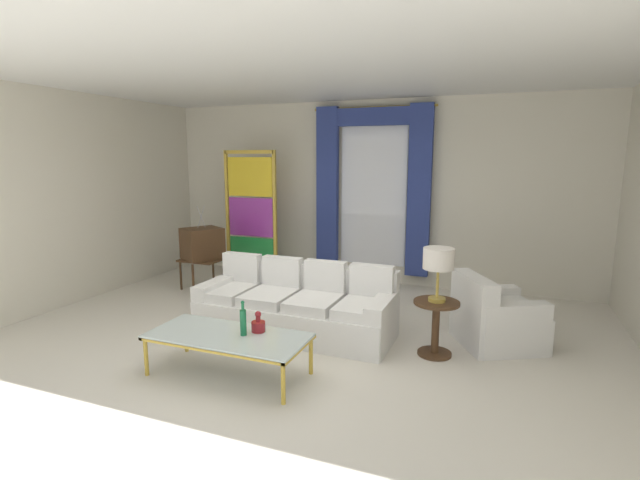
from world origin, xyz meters
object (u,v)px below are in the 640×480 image
object	(u,v)px
peacock_figurine	(270,275)
couch_white_long	(298,307)
round_side_table	(436,323)
vintage_tv	(202,245)
armchair_white	(494,320)
bottle_crystal_tall	(243,321)
coffee_table	(228,338)
stained_glass_divider	(251,220)
table_lamp_brass	(439,261)
bottle_blue_decanter	(258,325)

from	to	relation	value
peacock_figurine	couch_white_long	bearing A→B (deg)	-52.39
peacock_figurine	round_side_table	xyz separation A→B (m)	(2.83, -1.65, 0.14)
vintage_tv	round_side_table	world-z (taller)	vintage_tv
armchair_white	peacock_figurine	world-z (taller)	armchair_white
vintage_tv	armchair_white	world-z (taller)	vintage_tv
bottle_crystal_tall	round_side_table	xyz separation A→B (m)	(1.65, 1.16, -0.20)
coffee_table	peacock_figurine	distance (m)	3.04
couch_white_long	armchair_white	distance (m)	2.25
vintage_tv	peacock_figurine	world-z (taller)	vintage_tv
stained_glass_divider	table_lamp_brass	size ratio (longest dim) A/B	3.86
armchair_white	couch_white_long	bearing A→B (deg)	-169.35
bottle_crystal_tall	table_lamp_brass	bearing A→B (deg)	35.22
bottle_crystal_tall	table_lamp_brass	world-z (taller)	table_lamp_brass
peacock_figurine	vintage_tv	bearing A→B (deg)	-153.77
coffee_table	bottle_crystal_tall	bearing A→B (deg)	15.85
armchair_white	round_side_table	size ratio (longest dim) A/B	1.85
peacock_figurine	table_lamp_brass	world-z (taller)	table_lamp_brass
vintage_tv	stained_glass_divider	xyz separation A→B (m)	(0.45, 0.76, 0.33)
couch_white_long	coffee_table	size ratio (longest dim) A/B	1.52
bottle_blue_decanter	stained_glass_divider	distance (m)	3.51
table_lamp_brass	bottle_blue_decanter	bearing A→B (deg)	-146.62
couch_white_long	bottle_blue_decanter	size ratio (longest dim) A/B	11.37
round_side_table	table_lamp_brass	world-z (taller)	table_lamp_brass
round_side_table	table_lamp_brass	bearing A→B (deg)	0.00
peacock_figurine	table_lamp_brass	size ratio (longest dim) A/B	1.05
peacock_figurine	round_side_table	size ratio (longest dim) A/B	1.01
table_lamp_brass	coffee_table	bearing A→B (deg)	-146.13
armchair_white	stained_glass_divider	size ratio (longest dim) A/B	0.50
coffee_table	vintage_tv	world-z (taller)	vintage_tv
bottle_crystal_tall	vintage_tv	xyz separation A→B (m)	(-2.13, 2.35, 0.18)
bottle_blue_decanter	bottle_crystal_tall	world-z (taller)	bottle_crystal_tall
vintage_tv	bottle_blue_decanter	bearing A→B (deg)	-44.98
bottle_crystal_tall	armchair_white	distance (m)	2.79
vintage_tv	round_side_table	bearing A→B (deg)	-17.42
bottle_blue_decanter	bottle_crystal_tall	distance (m)	0.18
bottle_blue_decanter	armchair_white	bearing A→B (deg)	36.07
peacock_figurine	bottle_blue_decanter	bearing A→B (deg)	-64.50
coffee_table	vintage_tv	size ratio (longest dim) A/B	1.15
bottle_blue_decanter	stained_glass_divider	world-z (taller)	stained_glass_divider
coffee_table	armchair_white	size ratio (longest dim) A/B	1.41
couch_white_long	armchair_white	size ratio (longest dim) A/B	2.13
coffee_table	round_side_table	xyz separation A→B (m)	(1.79, 1.20, -0.02)
round_side_table	coffee_table	bearing A→B (deg)	-146.13
couch_white_long	round_side_table	xyz separation A→B (m)	(1.65, -0.11, 0.05)
peacock_figurine	stained_glass_divider	bearing A→B (deg)	148.74
bottle_crystal_tall	table_lamp_brass	distance (m)	2.07
armchair_white	table_lamp_brass	distance (m)	1.07
couch_white_long	stained_glass_divider	xyz separation A→B (m)	(-1.68, 1.84, 0.75)
armchair_white	bottle_crystal_tall	bearing A→B (deg)	-142.73
bottle_blue_decanter	armchair_white	distance (m)	2.64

